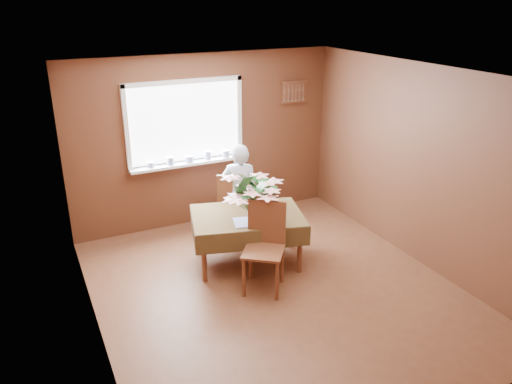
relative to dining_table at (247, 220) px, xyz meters
name	(u,v)px	position (x,y,z in m)	size (l,w,h in m)	color
floor	(276,290)	(0.02, -0.76, -0.59)	(4.50, 4.50, 0.00)	brown
ceiling	(280,75)	(0.02, -0.76, 1.91)	(4.50, 4.50, 0.00)	white
wall_back	(205,141)	(0.02, 1.49, 0.66)	(4.00, 4.00, 0.00)	brown
wall_front	(428,297)	(0.02, -3.01, 0.66)	(4.00, 4.00, 0.00)	brown
wall_left	(87,227)	(-1.98, -0.76, 0.66)	(4.50, 4.50, 0.00)	brown
wall_right	(419,166)	(2.02, -0.76, 0.66)	(4.50, 4.50, 0.00)	brown
window_assembly	(187,137)	(-0.28, 1.44, 0.76)	(1.72, 0.20, 1.22)	white
spoon_rack	(294,92)	(1.47, 1.45, 1.26)	(0.44, 0.05, 0.33)	brown
dining_table	(247,220)	(0.00, 0.00, 0.00)	(1.58, 1.27, 0.68)	brown
chair_far	(234,203)	(0.13, 0.74, -0.06)	(0.57, 0.57, 0.97)	brown
chair_near	(265,243)	(-0.05, -0.59, -0.03)	(0.63, 0.63, 1.05)	brown
seated_woman	(240,194)	(0.17, 0.61, 0.11)	(0.52, 0.34, 1.41)	white
flower_bouquet	(252,194)	(-0.02, -0.19, 0.43)	(0.63, 0.63, 0.54)	white
side_plate	(273,208)	(0.38, 0.03, 0.09)	(0.26, 0.26, 0.01)	white
table_knife	(260,220)	(0.07, -0.23, 0.09)	(0.02, 0.20, 0.00)	silver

